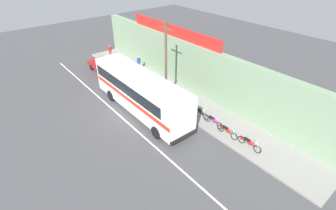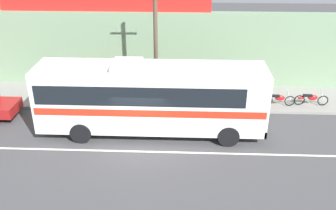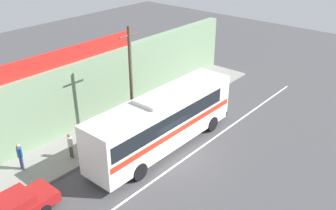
% 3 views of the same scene
% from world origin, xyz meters
% --- Properties ---
extents(ground_plane, '(70.00, 70.00, 0.00)m').
position_xyz_m(ground_plane, '(0.00, 0.00, 0.00)').
color(ground_plane, '#444447').
extents(sidewalk_slab, '(30.00, 3.60, 0.14)m').
position_xyz_m(sidewalk_slab, '(0.00, 5.20, 0.07)').
color(sidewalk_slab, gray).
rests_on(sidewalk_slab, ground_plane).
extents(storefront_facade, '(30.00, 0.70, 4.80)m').
position_xyz_m(storefront_facade, '(0.00, 7.35, 2.40)').
color(storefront_facade, gray).
rests_on(storefront_facade, ground_plane).
extents(storefront_billboard, '(12.97, 0.12, 1.10)m').
position_xyz_m(storefront_billboard, '(-2.79, 7.35, 5.35)').
color(storefront_billboard, red).
rests_on(storefront_billboard, storefront_facade).
extents(road_center_stripe, '(30.00, 0.14, 0.01)m').
position_xyz_m(road_center_stripe, '(0.00, -0.80, 0.00)').
color(road_center_stripe, silver).
rests_on(road_center_stripe, ground_plane).
extents(intercity_bus, '(11.21, 2.60, 3.78)m').
position_xyz_m(intercity_bus, '(0.41, 1.08, 2.06)').
color(intercity_bus, white).
rests_on(intercity_bus, ground_plane).
extents(parked_car, '(4.57, 1.83, 1.37)m').
position_xyz_m(parked_car, '(-9.31, 2.27, 0.74)').
color(parked_car, maroon).
rests_on(parked_car, ground_plane).
extents(utility_pole, '(1.60, 0.22, 7.31)m').
position_xyz_m(utility_pole, '(0.55, 3.85, 3.93)').
color(utility_pole, brown).
rests_on(utility_pole, sidewalk_slab).
extents(motorcycle_blue, '(1.97, 0.56, 0.94)m').
position_xyz_m(motorcycle_blue, '(9.47, 4.31, 0.57)').
color(motorcycle_blue, black).
rests_on(motorcycle_blue, sidewalk_slab).
extents(motorcycle_purple, '(1.93, 0.56, 0.94)m').
position_xyz_m(motorcycle_purple, '(6.02, 4.35, 0.57)').
color(motorcycle_purple, black).
rests_on(motorcycle_purple, sidewalk_slab).
extents(motorcycle_orange, '(1.92, 0.56, 0.94)m').
position_xyz_m(motorcycle_orange, '(7.57, 4.18, 0.57)').
color(motorcycle_orange, black).
rests_on(motorcycle_orange, sidewalk_slab).
extents(motorcycle_green, '(1.84, 0.56, 0.94)m').
position_xyz_m(motorcycle_green, '(4.51, 4.38, 0.57)').
color(motorcycle_green, black).
rests_on(motorcycle_green, sidewalk_slab).
extents(pedestrian_by_curb, '(0.30, 0.48, 1.58)m').
position_xyz_m(pedestrian_by_curb, '(-12.54, 5.02, 1.05)').
color(pedestrian_by_curb, brown).
rests_on(pedestrian_by_curb, sidewalk_slab).
extents(pedestrian_near_shop, '(0.30, 0.48, 1.70)m').
position_xyz_m(pedestrian_near_shop, '(-6.73, 5.65, 1.13)').
color(pedestrian_near_shop, navy).
rests_on(pedestrian_near_shop, sidewalk_slab).
extents(pedestrian_far_left, '(0.30, 0.48, 1.68)m').
position_xyz_m(pedestrian_far_left, '(-4.14, 4.45, 1.11)').
color(pedestrian_far_left, brown).
rests_on(pedestrian_far_left, sidewalk_slab).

